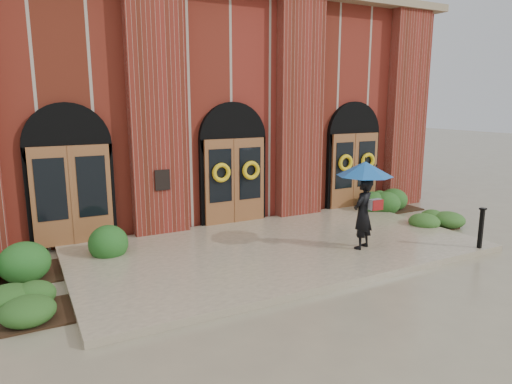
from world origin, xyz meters
TOP-DOWN VIEW (x-y plane):
  - ground at (0.00, 0.00)m, footprint 90.00×90.00m
  - landing at (0.00, 0.15)m, footprint 10.00×5.30m
  - church_building at (0.00, 8.78)m, footprint 16.20×12.53m
  - man_with_umbrella at (1.71, -0.99)m, footprint 1.76×1.76m
  - metal_post at (4.30, -2.35)m, footprint 0.16×0.16m
  - hedge_wall_left at (-5.20, 1.30)m, footprint 3.13×1.25m
  - hedge_wall_right at (5.20, 2.20)m, footprint 2.77×1.11m
  - hedge_front_left at (-5.46, -0.90)m, footprint 1.26×1.08m
  - hedge_front_right at (5.10, 0.00)m, footprint 1.26×1.08m

SIDE VIEW (x-z plane):
  - ground at x=0.00m, z-range 0.00..0.00m
  - landing at x=0.00m, z-range 0.00..0.15m
  - hedge_front_left at x=-5.46m, z-range 0.00..0.45m
  - hedge_front_right at x=5.10m, z-range 0.00..0.45m
  - hedge_wall_right at x=5.20m, z-range 0.00..0.71m
  - hedge_wall_left at x=-5.20m, z-range 0.00..0.80m
  - metal_post at x=4.30m, z-range 0.18..1.19m
  - man_with_umbrella at x=1.71m, z-range 0.58..2.74m
  - church_building at x=0.00m, z-range 0.00..7.00m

